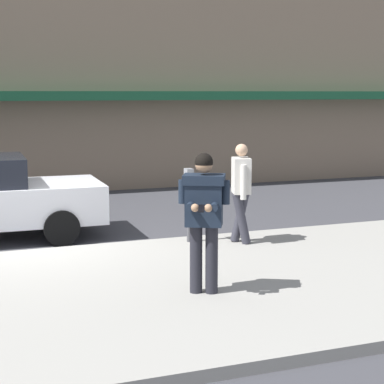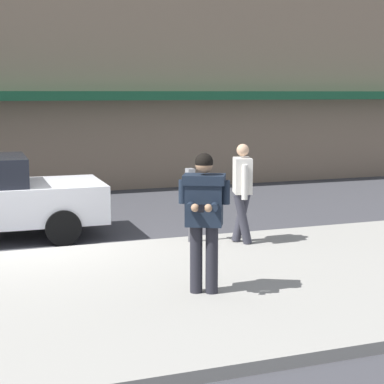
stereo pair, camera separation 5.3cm
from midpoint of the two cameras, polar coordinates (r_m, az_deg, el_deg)
ground_plane at (r=11.12m, az=-14.80°, el=-5.44°), size 80.00×80.00×0.00m
sidewalk at (r=8.55m, az=-6.09°, el=-9.03°), size 32.00×5.30×0.14m
curb_paint_line at (r=11.30m, az=-9.75°, el=-5.03°), size 28.00×0.12×0.01m
man_texting_on_phone at (r=8.07m, az=0.88°, el=-1.40°), size 0.63×0.65×1.81m
pedestrian_in_light_coat at (r=10.87m, az=4.24°, el=0.46°), size 0.40×0.58×1.70m
parking_meter at (r=10.93m, az=-0.42°, el=-0.20°), size 0.12×0.18×1.27m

